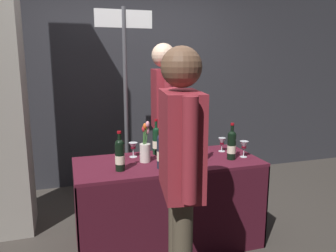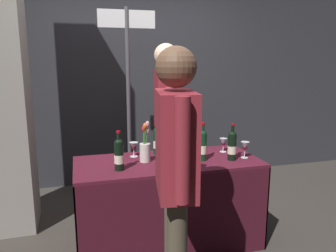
% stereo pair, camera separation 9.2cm
% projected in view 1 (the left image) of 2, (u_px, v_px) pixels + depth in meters
% --- Properties ---
extents(ground_plane, '(12.00, 12.00, 0.00)m').
position_uv_depth(ground_plane, '(168.00, 242.00, 2.95)').
color(ground_plane, '#38332D').
extents(back_partition, '(7.86, 0.12, 3.19)m').
position_uv_depth(back_partition, '(128.00, 61.00, 4.23)').
color(back_partition, '#2D2D33').
rests_on(back_partition, ground_plane).
extents(tasting_table, '(1.56, 0.68, 0.76)m').
position_uv_depth(tasting_table, '(168.00, 187.00, 2.85)').
color(tasting_table, '#4C1423').
rests_on(tasting_table, ground_plane).
extents(featured_wine_bottle, '(0.07, 0.07, 0.33)m').
position_uv_depth(featured_wine_bottle, '(203.00, 145.00, 2.79)').
color(featured_wine_bottle, black).
rests_on(featured_wine_bottle, tasting_table).
extents(display_bottle_0, '(0.07, 0.07, 0.32)m').
position_uv_depth(display_bottle_0, '(232.00, 145.00, 2.81)').
color(display_bottle_0, black).
rests_on(display_bottle_0, tasting_table).
extents(display_bottle_1, '(0.08, 0.08, 0.34)m').
position_uv_depth(display_bottle_1, '(162.00, 151.00, 2.58)').
color(display_bottle_1, '#192333').
rests_on(display_bottle_1, tasting_table).
extents(display_bottle_2, '(0.07, 0.07, 0.32)m').
position_uv_depth(display_bottle_2, '(156.00, 140.00, 2.97)').
color(display_bottle_2, black).
rests_on(display_bottle_2, tasting_table).
extents(display_bottle_3, '(0.08, 0.08, 0.31)m').
position_uv_depth(display_bottle_3, '(120.00, 154.00, 2.52)').
color(display_bottle_3, black).
rests_on(display_bottle_3, tasting_table).
extents(wine_glass_near_vendor, '(0.08, 0.08, 0.14)m').
position_uv_depth(wine_glass_near_vendor, '(244.00, 146.00, 2.88)').
color(wine_glass_near_vendor, silver).
rests_on(wine_glass_near_vendor, tasting_table).
extents(wine_glass_mid, '(0.08, 0.08, 0.13)m').
position_uv_depth(wine_glass_mid, '(133.00, 146.00, 2.88)').
color(wine_glass_mid, silver).
rests_on(wine_glass_mid, tasting_table).
extents(wine_glass_near_taster, '(0.07, 0.07, 0.13)m').
position_uv_depth(wine_glass_near_taster, '(222.00, 142.00, 3.06)').
color(wine_glass_near_taster, silver).
rests_on(wine_glass_near_taster, tasting_table).
extents(flower_vase, '(0.09, 0.09, 0.35)m').
position_uv_depth(flower_vase, '(145.00, 149.00, 2.75)').
color(flower_vase, silver).
rests_on(flower_vase, tasting_table).
extents(vendor_presenter, '(0.26, 0.61, 1.77)m').
position_uv_depth(vendor_presenter, '(164.00, 111.00, 3.45)').
color(vendor_presenter, black).
rests_on(vendor_presenter, ground_plane).
extents(taster_foreground_right, '(0.28, 0.58, 1.68)m').
position_uv_depth(taster_foreground_right, '(181.00, 163.00, 1.91)').
color(taster_foreground_right, '#4C4233').
rests_on(taster_foreground_right, ground_plane).
extents(booth_signpost, '(0.59, 0.04, 2.14)m').
position_uv_depth(booth_signpost, '(125.00, 84.00, 3.50)').
color(booth_signpost, '#47474C').
rests_on(booth_signpost, ground_plane).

